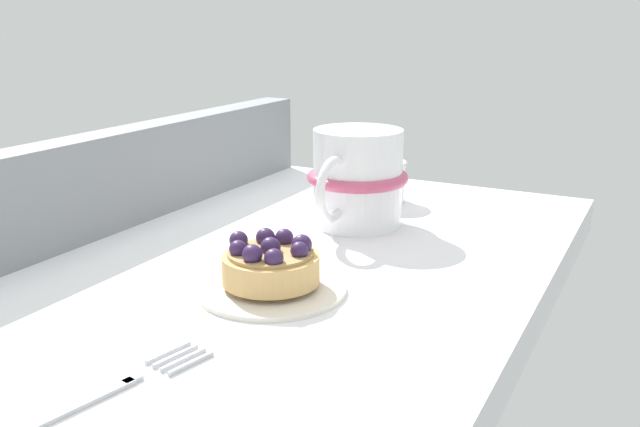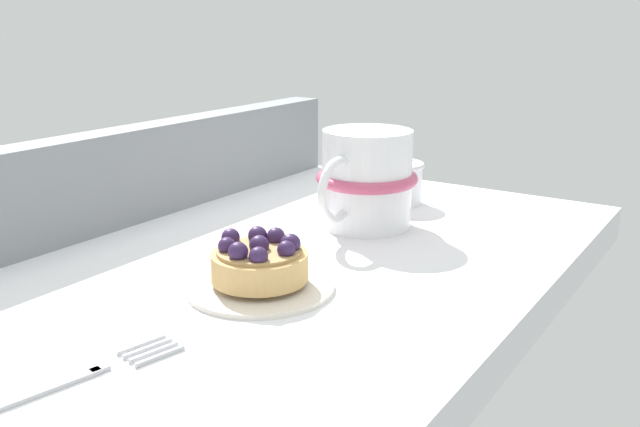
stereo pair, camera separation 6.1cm
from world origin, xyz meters
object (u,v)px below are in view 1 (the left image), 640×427
(raspberry_tart, at_px, (271,263))
(coffee_mug, at_px, (357,178))
(sugar_bowl, at_px, (381,180))
(dessert_plate, at_px, (271,287))
(dessert_fork, at_px, (83,401))

(raspberry_tart, bearing_deg, coffee_mug, 4.51)
(coffee_mug, bearing_deg, raspberry_tart, -175.49)
(raspberry_tart, xyz_separation_m, sugar_bowl, (0.29, 0.03, 0.00))
(dessert_plate, distance_m, raspberry_tart, 0.02)
(coffee_mug, height_order, dessert_fork, coffee_mug)
(dessert_plate, bearing_deg, coffee_mug, 4.55)
(raspberry_tart, height_order, coffee_mug, coffee_mug)
(coffee_mug, height_order, sugar_bowl, coffee_mug)
(dessert_plate, bearing_deg, dessert_fork, 177.96)
(raspberry_tart, bearing_deg, dessert_plate, -143.08)
(raspberry_tart, distance_m, dessert_fork, 0.19)
(raspberry_tart, bearing_deg, dessert_fork, 178.01)
(dessert_plate, bearing_deg, sugar_bowl, 5.78)
(dessert_plate, relative_size, raspberry_tart, 1.55)
(dessert_plate, xyz_separation_m, raspberry_tart, (0.00, 0.00, 0.02))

